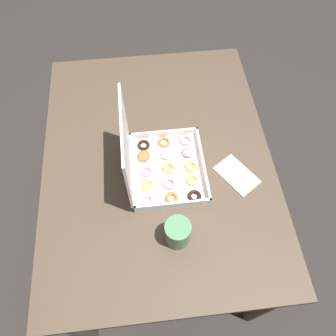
# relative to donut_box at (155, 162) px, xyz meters

# --- Properties ---
(ground_plane) EXTENTS (8.00, 8.00, 0.00)m
(ground_plane) POSITION_rel_donut_box_xyz_m (0.06, -0.01, -0.82)
(ground_plane) COLOR #2D2826
(dining_table) EXTENTS (1.16, 0.88, 0.75)m
(dining_table) POSITION_rel_donut_box_xyz_m (0.06, -0.01, -0.17)
(dining_table) COLOR #4C3D2D
(dining_table) RESTS_ON ground_plane
(donut_box) EXTENTS (0.32, 0.28, 0.31)m
(donut_box) POSITION_rel_donut_box_xyz_m (0.00, 0.00, 0.00)
(donut_box) COLOR white
(donut_box) RESTS_ON dining_table
(coffee_mug) EXTENTS (0.09, 0.09, 0.11)m
(coffee_mug) POSITION_rel_donut_box_xyz_m (-0.27, -0.05, -0.01)
(coffee_mug) COLOR #4C8456
(coffee_mug) RESTS_ON dining_table
(paper_napkin) EXTENTS (0.19, 0.17, 0.01)m
(paper_napkin) POSITION_rel_donut_box_xyz_m (-0.05, -0.30, -0.06)
(paper_napkin) COLOR beige
(paper_napkin) RESTS_ON dining_table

